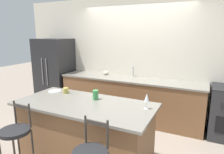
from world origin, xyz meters
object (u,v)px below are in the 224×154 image
(dinner_plate, at_px, (55,91))
(tumbler_cup, at_px, (96,95))
(bar_stool_near, at_px, (16,140))
(pumpkin_decoration, at_px, (106,73))
(refrigerator, at_px, (55,73))
(wine_glass, at_px, (147,98))
(coffee_mug, at_px, (66,90))

(dinner_plate, distance_m, tumbler_cup, 0.83)
(bar_stool_near, bearing_deg, pumpkin_decoration, 91.69)
(refrigerator, relative_size, wine_glass, 8.47)
(coffee_mug, distance_m, pumpkin_decoration, 1.60)
(coffee_mug, bearing_deg, refrigerator, 136.07)
(tumbler_cup, bearing_deg, wine_glass, -2.74)
(wine_glass, relative_size, coffee_mug, 1.79)
(wine_glass, bearing_deg, refrigerator, 151.79)
(coffee_mug, bearing_deg, bar_stool_near, -90.15)
(refrigerator, height_order, bar_stool_near, refrigerator)
(tumbler_cup, bearing_deg, coffee_mug, 174.37)
(bar_stool_near, distance_m, wine_glass, 1.73)
(bar_stool_near, bearing_deg, refrigerator, 121.73)
(wine_glass, distance_m, tumbler_cup, 0.79)
(dinner_plate, xyz_separation_m, pumpkin_decoration, (0.14, 1.61, 0.04))
(wine_glass, bearing_deg, bar_stool_near, -147.34)
(tumbler_cup, relative_size, pumpkin_decoration, 1.13)
(refrigerator, height_order, wine_glass, refrigerator)
(dinner_plate, bearing_deg, refrigerator, 131.33)
(coffee_mug, distance_m, tumbler_cup, 0.61)
(pumpkin_decoration, bearing_deg, wine_glass, -48.97)
(refrigerator, xyz_separation_m, tumbler_cup, (2.13, -1.53, 0.13))
(dinner_plate, xyz_separation_m, wine_glass, (1.61, -0.08, 0.14))
(dinner_plate, bearing_deg, bar_stool_near, -77.39)
(tumbler_cup, distance_m, pumpkin_decoration, 1.79)
(pumpkin_decoration, bearing_deg, dinner_plate, -95.08)
(refrigerator, xyz_separation_m, coffee_mug, (1.52, -1.47, 0.10))
(refrigerator, bearing_deg, pumpkin_decoration, 5.02)
(wine_glass, bearing_deg, dinner_plate, 177.00)
(bar_stool_near, distance_m, pumpkin_decoration, 2.61)
(dinner_plate, bearing_deg, coffee_mug, 3.28)
(wine_glass, distance_m, pumpkin_decoration, 2.24)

